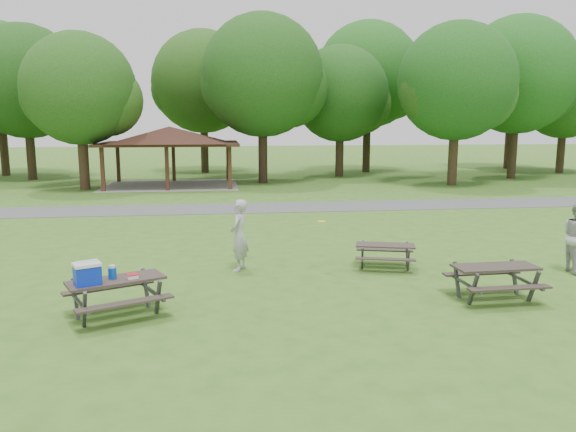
{
  "coord_description": "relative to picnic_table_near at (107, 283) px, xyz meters",
  "views": [
    {
      "loc": [
        -1.12,
        -12.5,
        4.15
      ],
      "look_at": [
        1.0,
        4.0,
        1.3
      ],
      "focal_mm": 35.0,
      "sensor_mm": 36.0,
      "label": 1
    }
  ],
  "objects": [
    {
      "name": "tree_deep_a",
      "position": [
        -13.47,
        33.3,
        6.34
      ],
      "size": [
        8.4,
        8.0,
        11.38
      ],
      "color": "#332316",
      "rests_on": "ground"
    },
    {
      "name": "tree_row_d",
      "position": [
        -5.49,
        23.3,
        4.98
      ],
      "size": [
        6.93,
        6.6,
        9.27
      ],
      "color": "#332216",
      "rests_on": "ground"
    },
    {
      "name": "tree_row_i",
      "position": [
        29.52,
        29.8,
        5.12
      ],
      "size": [
        7.14,
        6.8,
        9.52
      ],
      "color": "#2F2014",
      "rests_on": "ground"
    },
    {
      "name": "tree_deep_d",
      "position": [
        27.53,
        34.3,
        6.24
      ],
      "size": [
        8.4,
        8.0,
        11.27
      ],
      "color": "#2F1F15",
      "rests_on": "ground"
    },
    {
      "name": "frisbee_in_flight",
      "position": [
        5.17,
        3.21,
        0.61
      ],
      "size": [
        0.24,
        0.24,
        0.02
      ],
      "color": "yellow",
      "rests_on": "ground"
    },
    {
      "name": "picnic_table_near",
      "position": [
        0.0,
        0.0,
        0.0
      ],
      "size": [
        2.46,
        2.27,
        1.37
      ],
      "color": "#322824",
      "rests_on": "ground"
    },
    {
      "name": "tree_row_c",
      "position": [
        -10.47,
        29.8,
        5.75
      ],
      "size": [
        8.19,
        7.8,
        10.67
      ],
      "color": "black",
      "rests_on": "ground"
    },
    {
      "name": "tree_deep_c",
      "position": [
        14.54,
        32.8,
        6.66
      ],
      "size": [
        8.82,
        8.4,
        11.9
      ],
      "color": "black",
      "rests_on": "ground"
    },
    {
      "name": "picnic_table_middle",
      "position": [
        7.01,
        3.25,
        -0.26
      ],
      "size": [
        1.93,
        1.71,
        0.71
      ],
      "color": "#312824",
      "rests_on": "ground"
    },
    {
      "name": "frisbee_thrower",
      "position": [
        2.9,
        3.55,
        0.21
      ],
      "size": [
        0.71,
        0.85,
        2.0
      ],
      "primitive_type": "imported",
      "rotation": [
        0.0,
        0.0,
        -1.94
      ],
      "color": "#ABABAE",
      "rests_on": "ground"
    },
    {
      "name": "ground",
      "position": [
        3.43,
        0.77,
        -0.79
      ],
      "size": [
        160.0,
        160.0,
        0.0
      ],
      "primitive_type": "plane",
      "color": "#39661D",
      "rests_on": "ground"
    },
    {
      "name": "tree_row_e",
      "position": [
        5.53,
        25.8,
        5.99
      ],
      "size": [
        8.4,
        8.0,
        11.02
      ],
      "color": "black",
      "rests_on": "ground"
    },
    {
      "name": "tree_row_g",
      "position": [
        17.52,
        22.8,
        5.54
      ],
      "size": [
        7.77,
        7.4,
        10.25
      ],
      "color": "#302215",
      "rests_on": "ground"
    },
    {
      "name": "asphalt_path",
      "position": [
        3.43,
        14.77,
        -0.78
      ],
      "size": [
        120.0,
        3.2,
        0.02
      ],
      "primitive_type": "cube",
      "color": "#4E4E50",
      "rests_on": "ground"
    },
    {
      "name": "tree_row_h",
      "position": [
        23.53,
        26.3,
        6.24
      ],
      "size": [
        8.61,
        8.2,
        11.37
      ],
      "color": "black",
      "rests_on": "ground"
    },
    {
      "name": "pavilion",
      "position": [
        -0.57,
        24.77,
        2.27
      ],
      "size": [
        8.6,
        7.01,
        3.76
      ],
      "color": "#381F14",
      "rests_on": "ground"
    },
    {
      "name": "tree_deep_b",
      "position": [
        1.53,
        33.8,
        6.1
      ],
      "size": [
        8.4,
        8.0,
        11.13
      ],
      "color": "black",
      "rests_on": "ground"
    },
    {
      "name": "picnic_table_far",
      "position": [
        8.71,
        0.19,
        -0.17
      ],
      "size": [
        1.98,
        1.62,
        0.84
      ],
      "color": "#2E2721",
      "rests_on": "ground"
    },
    {
      "name": "tree_row_f",
      "position": [
        11.52,
        29.3,
        5.05
      ],
      "size": [
        7.35,
        7.0,
        9.55
      ],
      "color": "black",
      "rests_on": "ground"
    }
  ]
}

